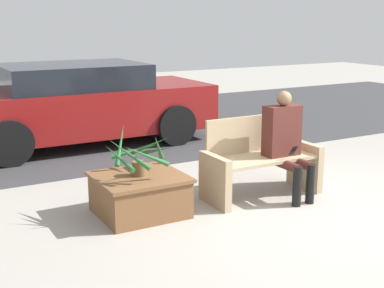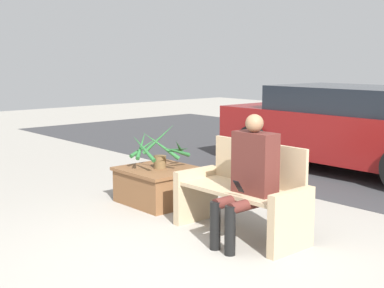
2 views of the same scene
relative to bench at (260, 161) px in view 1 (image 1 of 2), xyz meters
name	(u,v)px [view 1 (image 1 of 2)]	position (x,y,z in m)	size (l,w,h in m)	color
ground_plane	(330,217)	(0.23, -1.00, -0.43)	(30.00, 30.00, 0.00)	#9E998E
road_surface	(128,126)	(0.23, 4.76, -0.42)	(20.00, 6.00, 0.01)	#38383A
bench	(260,161)	(0.00, 0.00, 0.00)	(1.44, 0.60, 0.95)	tan
person_seated	(286,139)	(0.24, -0.18, 0.29)	(0.44, 0.60, 1.29)	#51231E
planter_box	(140,193)	(-1.55, 0.11, -0.18)	(0.95, 0.88, 0.45)	brown
potted_plant	(139,155)	(-1.54, 0.11, 0.25)	(0.73, 0.73, 0.55)	brown
parked_car	(79,104)	(-1.07, 3.72, 0.27)	(4.41, 1.98, 1.38)	maroon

